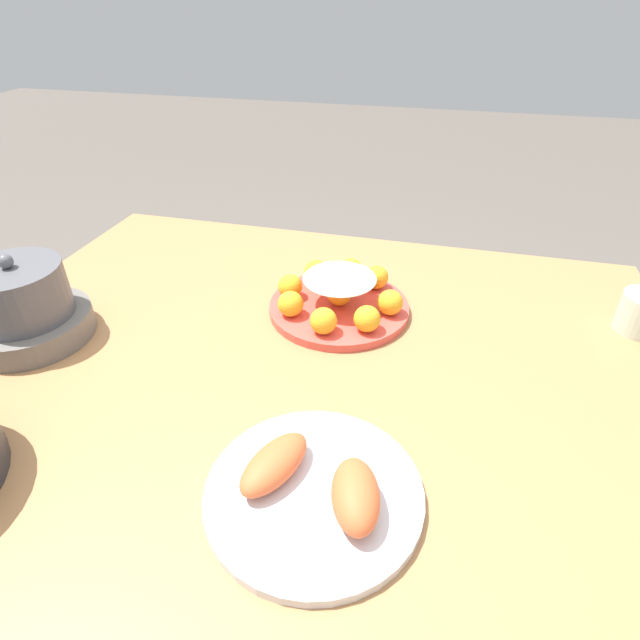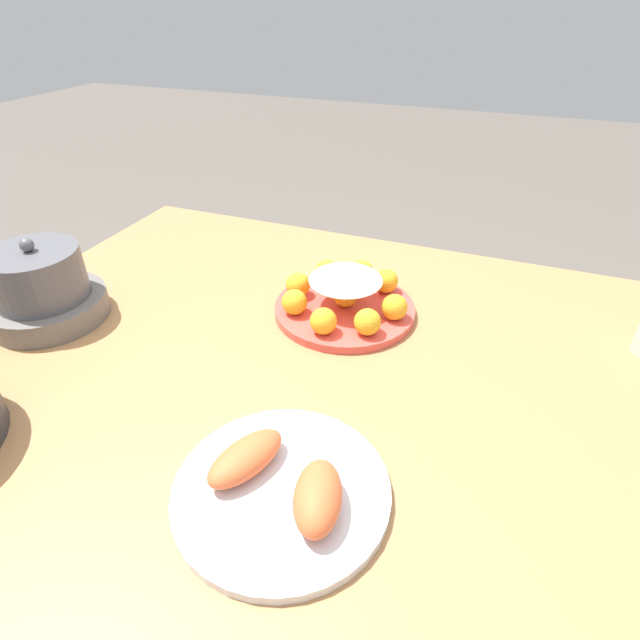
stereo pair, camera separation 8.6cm
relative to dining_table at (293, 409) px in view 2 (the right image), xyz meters
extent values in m
plane|color=#5B544C|center=(0.00, 0.00, -0.65)|extent=(12.00, 12.00, 0.00)
cylinder|color=#A87547|center=(-0.58, -0.49, -0.29)|extent=(0.06, 0.06, 0.70)
cylinder|color=#A87547|center=(0.58, -0.49, -0.29)|extent=(0.06, 0.06, 0.70)
cube|color=#A87547|center=(0.00, 0.00, 0.07)|extent=(1.26, 1.07, 0.03)
cylinder|color=#E04C42|center=(-0.03, -0.19, 0.10)|extent=(0.27, 0.27, 0.02)
sphere|color=#F4A823|center=(0.07, -0.20, 0.13)|extent=(0.05, 0.05, 0.05)
sphere|color=#F4A823|center=(0.05, -0.14, 0.13)|extent=(0.05, 0.05, 0.05)
sphere|color=#F4A823|center=(-0.02, -0.10, 0.13)|extent=(0.05, 0.05, 0.05)
sphere|color=#F4A823|center=(-0.09, -0.12, 0.13)|extent=(0.05, 0.05, 0.05)
sphere|color=#F4A823|center=(-0.12, -0.18, 0.13)|extent=(0.05, 0.05, 0.05)
sphere|color=#F4A823|center=(-0.08, -0.27, 0.13)|extent=(0.05, 0.05, 0.05)
sphere|color=#F4A823|center=(-0.03, -0.29, 0.13)|extent=(0.05, 0.05, 0.05)
sphere|color=#F4A823|center=(0.04, -0.27, 0.13)|extent=(0.05, 0.05, 0.05)
ellipsoid|color=white|center=(-0.03, -0.19, 0.16)|extent=(0.14, 0.14, 0.02)
sphere|color=#F4A823|center=(-0.03, -0.19, 0.13)|extent=(0.05, 0.05, 0.05)
cylinder|color=silver|center=(-0.09, 0.22, 0.10)|extent=(0.27, 0.27, 0.01)
ellipsoid|color=#E06033|center=(-0.03, 0.21, 0.12)|extent=(0.09, 0.12, 0.04)
ellipsoid|color=#E06033|center=(-0.14, 0.24, 0.13)|extent=(0.08, 0.11, 0.05)
cylinder|color=#66605B|center=(0.48, 0.02, 0.11)|extent=(0.21, 0.21, 0.04)
cylinder|color=#515156|center=(0.48, 0.02, 0.18)|extent=(0.16, 0.16, 0.09)
sphere|color=#515156|center=(0.48, 0.02, 0.24)|extent=(0.02, 0.02, 0.02)
camera|label=1|loc=(-0.19, 0.60, 0.61)|focal=28.00mm
camera|label=2|loc=(-0.27, 0.57, 0.61)|focal=28.00mm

